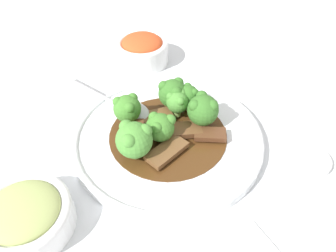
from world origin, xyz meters
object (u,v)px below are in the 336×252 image
(beef_strip_4, at_px, (132,133))
(beef_strip_0, at_px, (167,151))
(broccoli_floret_4, at_px, (202,109))
(broccoli_floret_6, at_px, (127,108))
(broccoli_floret_0, at_px, (177,102))
(side_bowl_kimchi, at_px, (142,49))
(broccoli_floret_3, at_px, (173,93))
(beef_strip_2, at_px, (154,117))
(main_plate, at_px, (168,137))
(broccoli_floret_1, at_px, (188,95))
(broccoli_floret_2, at_px, (160,127))
(beef_strip_3, at_px, (179,130))
(broccoli_floret_5, at_px, (134,139))
(beef_strip_1, at_px, (210,134))
(sauce_dish, at_px, (309,160))
(serving_spoon, at_px, (125,107))
(side_bowl_appetizer, at_px, (25,216))

(beef_strip_4, bearing_deg, beef_strip_0, 34.56)
(broccoli_floret_4, bearing_deg, broccoli_floret_6, -112.39)
(broccoli_floret_0, bearing_deg, side_bowl_kimchi, 177.33)
(broccoli_floret_3, height_order, broccoli_floret_6, same)
(broccoli_floret_3, bearing_deg, side_bowl_kimchi, 177.58)
(broccoli_floret_3, xyz_separation_m, side_bowl_kimchi, (-0.19, 0.01, -0.02))
(beef_strip_2, xyz_separation_m, broccoli_floret_0, (0.01, 0.04, 0.02))
(main_plate, height_order, broccoli_floret_0, broccoli_floret_0)
(broccoli_floret_1, xyz_separation_m, broccoli_floret_2, (0.05, -0.07, -0.00))
(beef_strip_2, relative_size, beef_strip_3, 0.83)
(beef_strip_2, height_order, broccoli_floret_5, broccoli_floret_5)
(broccoli_floret_0, height_order, broccoli_floret_1, same)
(broccoli_floret_2, bearing_deg, beef_strip_1, 71.32)
(sauce_dish, bearing_deg, beef_strip_3, -125.94)
(beef_strip_1, bearing_deg, beef_strip_0, -84.52)
(beef_strip_0, distance_m, broccoli_floret_1, 0.11)
(broccoli_floret_4, height_order, serving_spoon, broccoli_floret_4)
(broccoli_floret_3, bearing_deg, broccoli_floret_2, -36.57)
(broccoli_floret_4, bearing_deg, side_bowl_kimchi, -175.27)
(main_plate, distance_m, broccoli_floret_5, 0.08)
(beef_strip_1, relative_size, broccoli_floret_1, 1.22)
(broccoli_floret_6, distance_m, sauce_dish, 0.29)
(broccoli_floret_0, xyz_separation_m, broccoli_floret_1, (-0.01, 0.02, -0.00))
(beef_strip_0, height_order, broccoli_floret_4, broccoli_floret_4)
(broccoli_floret_6, distance_m, side_bowl_appetizer, 0.21)
(beef_strip_0, height_order, broccoli_floret_3, broccoli_floret_3)
(main_plate, relative_size, broccoli_floret_6, 5.83)
(broccoli_floret_3, height_order, broccoli_floret_5, broccoli_floret_5)
(broccoli_floret_0, xyz_separation_m, sauce_dish, (0.16, 0.15, -0.04))
(beef_strip_0, xyz_separation_m, broccoli_floret_3, (-0.10, 0.05, 0.03))
(broccoli_floret_3, bearing_deg, broccoli_floret_6, -82.67)
(main_plate, height_order, broccoli_floret_4, broccoli_floret_4)
(beef_strip_4, distance_m, side_bowl_appetizer, 0.19)
(broccoli_floret_0, bearing_deg, beef_strip_2, -98.20)
(main_plate, bearing_deg, side_bowl_appetizer, -71.57)
(broccoli_floret_1, distance_m, broccoli_floret_2, 0.09)
(beef_strip_4, bearing_deg, beef_strip_1, 67.51)
(main_plate, distance_m, broccoli_floret_0, 0.06)
(beef_strip_1, xyz_separation_m, broccoli_floret_6, (-0.08, -0.11, 0.03))
(broccoli_floret_1, bearing_deg, broccoli_floret_3, -123.38)
(beef_strip_0, distance_m, broccoli_floret_4, 0.09)
(broccoli_floret_1, bearing_deg, beef_strip_4, -75.09)
(main_plate, bearing_deg, broccoli_floret_4, 91.54)
(broccoli_floret_1, relative_size, broccoli_floret_5, 0.79)
(broccoli_floret_3, height_order, sauce_dish, broccoli_floret_3)
(broccoli_floret_1, xyz_separation_m, side_bowl_appetizer, (0.12, -0.28, -0.02))
(beef_strip_0, distance_m, broccoli_floret_2, 0.04)
(beef_strip_0, relative_size, side_bowl_kimchi, 0.67)
(serving_spoon, bearing_deg, broccoli_floret_5, -8.56)
(serving_spoon, bearing_deg, main_plate, 30.78)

